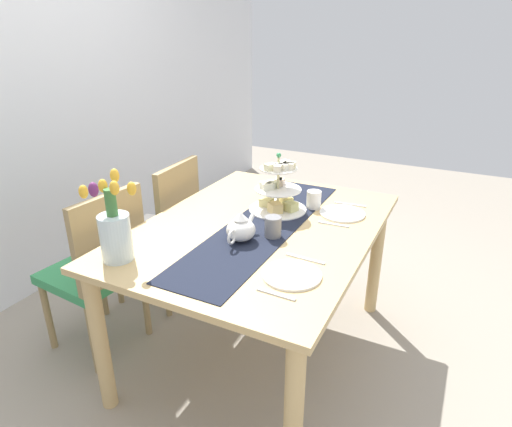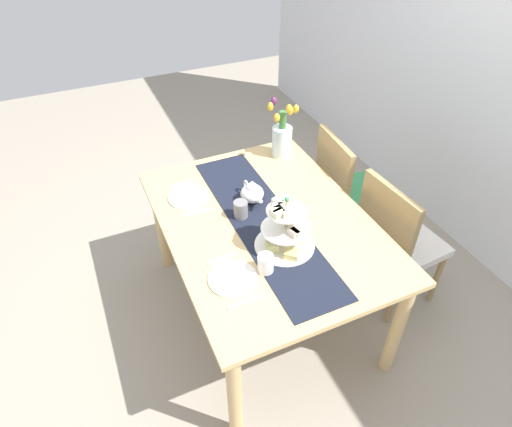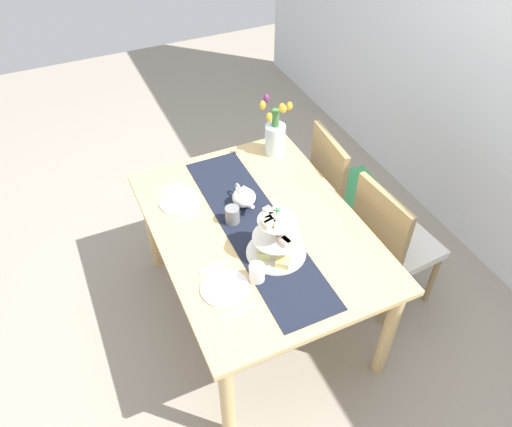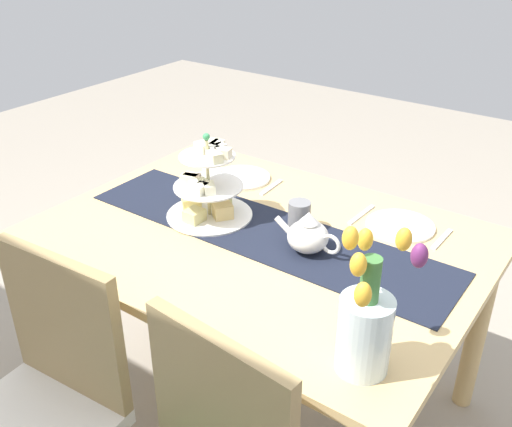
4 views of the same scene
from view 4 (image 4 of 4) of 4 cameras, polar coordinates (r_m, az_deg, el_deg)
name	(u,v)px [view 4 (image 4 of 4)]	position (r m, az deg, el deg)	size (l,w,h in m)	color
ground_plane	(259,399)	(2.40, 0.30, -17.68)	(8.00, 8.00, 0.00)	gray
dining_table	(260,261)	(1.99, 0.35, -4.63)	(1.43, 1.05, 0.75)	tan
chair_right	(42,400)	(1.79, -20.21, -16.71)	(0.45, 0.45, 0.91)	#9C8254
table_runner	(263,232)	(1.94, 0.67, -1.77)	(1.32, 0.32, 0.00)	black
tiered_cake_stand	(208,189)	(2.00, -4.71, 2.38)	(0.30, 0.30, 0.30)	beige
teapot	(308,235)	(1.82, 5.14, -2.13)	(0.24, 0.13, 0.14)	white
tulip_vase	(366,323)	(1.36, 10.70, -10.48)	(0.18, 0.21, 0.37)	silver
dinner_plate_left	(400,226)	(2.03, 13.93, -1.19)	(0.23, 0.23, 0.01)	white
fork_left	(442,239)	(1.99, 17.73, -2.40)	(0.02, 0.15, 0.01)	silver
knife_left	(361,215)	(2.08, 10.28, -0.11)	(0.01, 0.17, 0.01)	silver
dinner_plate_right	(241,178)	(2.32, -1.46, 3.53)	(0.23, 0.23, 0.01)	white
fork_right	(271,187)	(2.25, 1.51, 2.58)	(0.02, 0.15, 0.01)	silver
knife_right	(213,170)	(2.41, -4.23, 4.31)	(0.01, 0.17, 0.01)	silver
mug_grey	(299,215)	(1.95, 4.26, -0.13)	(0.08, 0.08, 0.10)	slate
mug_white_text	(213,181)	(2.20, -4.25, 3.19)	(0.08, 0.08, 0.10)	white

